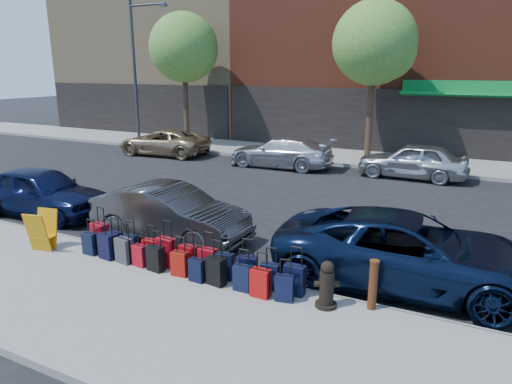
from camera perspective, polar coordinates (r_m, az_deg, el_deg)
The scene contains 40 objects.
ground at distance 14.14m, azimuth 2.62°, elevation -2.91°, with size 120.00×120.00×0.00m, color black.
sidewalk_near at distance 9.05m, azimuth -15.05°, elevation -13.81°, with size 60.00×4.00×0.15m, color gray.
sidewalk_far at distance 23.34m, azimuth 12.78°, elevation 4.14°, with size 60.00×4.00×0.15m, color gray.
curb_near at distance 10.45m, azimuth -7.64°, elevation -9.30°, with size 60.00×0.08×0.15m, color gray.
curb_far at distance 21.42m, azimuth 11.43°, elevation 3.25°, with size 60.00×0.08×0.15m, color gray.
building_left at distance 37.28m, azimuth -9.13°, elevation 20.51°, with size 15.00×12.12×16.00m.
tree_left at distance 26.65m, azimuth -8.76°, elevation 17.20°, with size 3.80×3.80×7.27m.
tree_center at distance 22.33m, azimuth 14.94°, elevation 17.31°, with size 3.80×3.80×7.27m.
streetlight at distance 27.90m, azimuth -14.67°, elevation 15.25°, with size 2.59×0.18×8.00m.
suitcase_front_0 at distance 11.63m, azimuth -18.92°, elevation -5.28°, with size 0.47×0.31×1.05m.
suitcase_front_1 at distance 11.28m, azimuth -17.27°, elevation -6.08°, with size 0.37×0.22×0.88m.
suitcase_front_2 at distance 10.94m, azimuth -15.47°, elevation -6.58°, with size 0.40×0.26×0.89m.
suitcase_front_3 at distance 10.59m, azimuth -13.02°, elevation -7.19°, with size 0.36×0.20×0.87m.
suitcase_front_4 at distance 10.32m, azimuth -11.15°, elevation -7.36°, with size 0.45×0.28×1.04m.
suitcase_front_5 at distance 10.01m, azimuth -8.47°, elevation -8.18°, with size 0.41×0.28×0.93m.
suitcase_front_6 at distance 9.79m, azimuth -6.02°, elevation -8.63°, with size 0.39×0.21×0.94m.
suitcase_front_7 at distance 9.58m, azimuth -3.96°, elevation -9.22°, with size 0.39×0.25×0.89m.
suitcase_front_8 at distance 9.31m, azimuth -1.11°, elevation -9.78°, with size 0.43×0.29×0.96m.
suitcase_front_9 at distance 9.15m, azimuth 1.77°, elevation -10.48°, with size 0.38×0.24×0.86m.
suitcase_front_10 at distance 8.97m, azimuth 4.85°, elevation -10.87°, with size 0.40×0.22×0.96m.
suitcase_back_0 at distance 11.45m, azimuth -20.01°, elevation -6.06°, with size 0.36×0.21×0.85m.
suitcase_back_1 at distance 11.06m, azimuth -18.09°, elevation -6.47°, with size 0.42×0.27×0.95m.
suitcase_back_2 at distance 10.73m, azimuth -16.17°, elevation -7.01°, with size 0.42×0.28×0.93m.
suitcase_back_3 at distance 10.47m, azimuth -14.30°, elevation -7.70°, with size 0.34×0.22×0.78m.
suitcase_back_4 at distance 10.16m, azimuth -12.44°, elevation -8.10°, with size 0.40×0.25×0.89m.
suitcase_back_5 at distance 9.84m, azimuth -9.48°, elevation -8.82°, with size 0.37×0.23×0.85m.
suitcase_back_6 at distance 9.54m, azimuth -7.36°, elevation -9.65°, with size 0.34×0.21×0.78m.
suitcase_back_7 at distance 9.35m, azimuth -5.02°, elevation -9.81°, with size 0.42×0.28×0.93m.
suitcase_back_8 at distance 9.10m, azimuth -1.67°, elevation -10.68°, with size 0.36×0.21×0.85m.
suitcase_back_9 at distance 8.86m, azimuth 0.56°, elevation -11.30°, with size 0.38×0.22×0.89m.
suitcase_back_10 at distance 8.74m, azimuth 3.57°, elevation -11.89°, with size 0.38×0.26×0.82m.
fire_hydrant at distance 8.56m, azimuth 8.83°, elevation -11.52°, with size 0.45×0.40×0.89m.
bollard at distance 8.62m, azimuth 14.42°, elevation -11.08°, with size 0.17×0.17×0.95m.
display_rack at distance 12.09m, azimuth -25.16°, elevation -4.43°, with size 0.65×0.69×0.96m.
car_near_0 at distance 15.41m, azimuth -25.24°, elevation 0.06°, with size 1.77×4.40×1.50m, color black.
car_near_1 at distance 12.19m, azimuth -10.68°, elevation -2.61°, with size 1.51×4.33×1.43m, color #333336.
car_near_2 at distance 9.95m, azimuth 18.37°, elevation -7.02°, with size 2.50×5.42×1.51m, color #0B1733.
car_far_0 at distance 24.49m, azimuth -11.48°, elevation 6.13°, with size 2.23×4.83×1.34m, color tan.
car_far_1 at distance 20.96m, azimuth 3.10°, elevation 5.01°, with size 1.95×4.80×1.39m, color silver.
car_far_2 at distance 19.82m, azimuth 18.99°, elevation 3.74°, with size 1.75×4.34×1.48m, color silver.
Camera 1 is at (5.47, -12.28, 4.37)m, focal length 32.00 mm.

